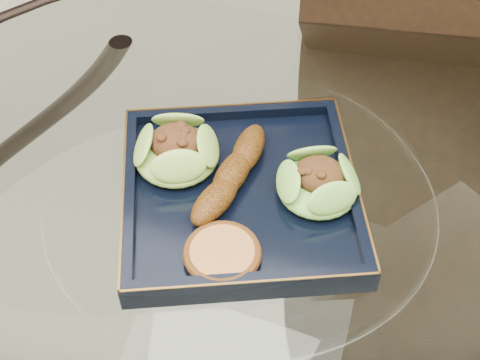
% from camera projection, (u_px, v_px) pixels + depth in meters
% --- Properties ---
extents(dining_table, '(1.13, 1.13, 0.77)m').
position_uv_depth(dining_table, '(240.00, 302.00, 0.89)').
color(dining_table, white).
rests_on(dining_table, ground).
extents(dining_chair, '(0.52, 0.52, 1.05)m').
position_uv_depth(dining_chair, '(420.00, 165.00, 1.07)').
color(dining_chair, black).
rests_on(dining_chair, ground).
extents(navy_plate, '(0.35, 0.35, 0.02)m').
position_uv_depth(navy_plate, '(240.00, 197.00, 0.79)').
color(navy_plate, black).
rests_on(navy_plate, dining_table).
extents(lettuce_wrap_left, '(0.11, 0.11, 0.04)m').
position_uv_depth(lettuce_wrap_left, '(176.00, 152.00, 0.79)').
color(lettuce_wrap_left, olive).
rests_on(lettuce_wrap_left, navy_plate).
extents(lettuce_wrap_right, '(0.10, 0.10, 0.03)m').
position_uv_depth(lettuce_wrap_right, '(318.00, 184.00, 0.76)').
color(lettuce_wrap_right, '#579C2D').
rests_on(lettuce_wrap_right, navy_plate).
extents(roasted_plantain, '(0.05, 0.16, 0.03)m').
position_uv_depth(roasted_plantain, '(232.00, 174.00, 0.78)').
color(roasted_plantain, '#65350A').
rests_on(roasted_plantain, navy_plate).
extents(crumb_patty, '(0.08, 0.08, 0.01)m').
position_uv_depth(crumb_patty, '(222.00, 254.00, 0.71)').
color(crumb_patty, '#B3703B').
rests_on(crumb_patty, navy_plate).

